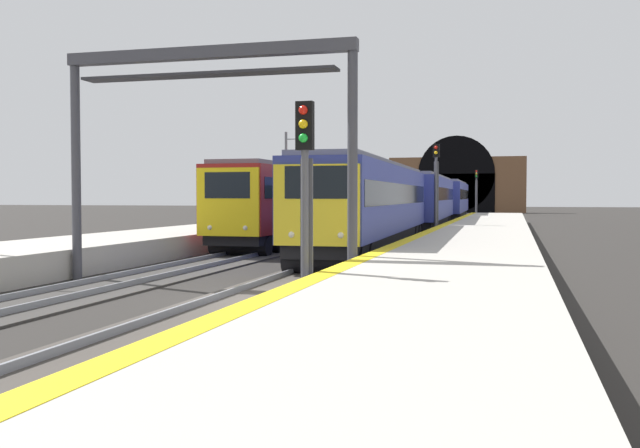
% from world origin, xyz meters
% --- Properties ---
extents(ground_plane, '(320.00, 320.00, 0.00)m').
position_xyz_m(ground_plane, '(0.00, 0.00, 0.00)').
color(ground_plane, '#282623').
extents(platform_right, '(112.00, 4.85, 0.91)m').
position_xyz_m(platform_right, '(0.00, -4.53, 0.46)').
color(platform_right, '#ADA89E').
rests_on(platform_right, ground_plane).
extents(platform_right_edge_strip, '(112.00, 0.50, 0.01)m').
position_xyz_m(platform_right_edge_strip, '(0.00, -2.35, 0.92)').
color(platform_right_edge_strip, yellow).
rests_on(platform_right_edge_strip, platform_right).
extents(track_main_line, '(160.00, 2.71, 0.21)m').
position_xyz_m(track_main_line, '(0.00, 0.00, 0.04)').
color(track_main_line, '#423D38').
rests_on(track_main_line, ground_plane).
extents(track_adjacent_line, '(160.00, 3.09, 0.21)m').
position_xyz_m(track_adjacent_line, '(0.00, 4.85, 0.04)').
color(track_adjacent_line, '#383533').
rests_on(track_adjacent_line, ground_plane).
extents(train_main_approaching, '(61.46, 3.39, 4.04)m').
position_xyz_m(train_main_approaching, '(35.70, -0.00, 2.29)').
color(train_main_approaching, navy).
rests_on(train_main_approaching, ground_plane).
extents(train_adjacent_platform, '(41.07, 3.23, 4.09)m').
position_xyz_m(train_adjacent_platform, '(31.28, 4.85, 2.35)').
color(train_adjacent_platform, maroon).
rests_on(train_adjacent_platform, ground_plane).
extents(railway_signal_near, '(0.39, 0.38, 4.61)m').
position_xyz_m(railway_signal_near, '(-1.46, -1.79, 2.82)').
color(railway_signal_near, '#4C4C54').
rests_on(railway_signal_near, ground_plane).
extents(railway_signal_mid, '(0.39, 0.38, 5.57)m').
position_xyz_m(railway_signal_mid, '(25.75, -1.79, 3.24)').
color(railway_signal_mid, '#4C4C54').
rests_on(railway_signal_mid, ground_plane).
extents(railway_signal_far, '(0.39, 0.38, 5.73)m').
position_xyz_m(railway_signal_far, '(72.10, -1.79, 3.44)').
color(railway_signal_far, '#4C4C54').
rests_on(railway_signal_far, ground_plane).
extents(overhead_signal_gantry, '(0.70, 8.93, 6.86)m').
position_xyz_m(overhead_signal_gantry, '(2.81, 2.42, 5.23)').
color(overhead_signal_gantry, '#3F3F47').
rests_on(overhead_signal_gantry, ground_plane).
extents(tunnel_portal, '(2.39, 20.76, 11.79)m').
position_xyz_m(tunnel_portal, '(96.56, 2.42, 4.31)').
color(tunnel_portal, brown).
rests_on(tunnel_portal, ground_plane).
extents(catenary_mast_near, '(0.22, 1.85, 7.89)m').
position_xyz_m(catenary_mast_near, '(40.80, 12.18, 4.04)').
color(catenary_mast_near, '#595B60').
rests_on(catenary_mast_near, ground_plane).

